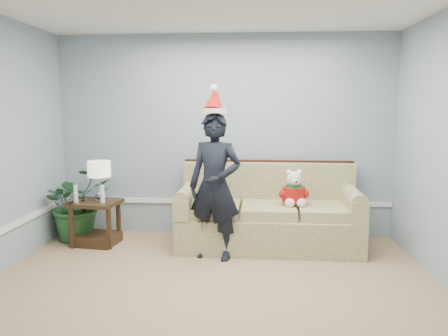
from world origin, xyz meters
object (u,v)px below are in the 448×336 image
Objects in this scene: side_table at (96,227)px; houseplant at (77,203)px; table_lamp at (99,171)px; man at (215,186)px; sofa at (268,217)px; teddy_bear at (294,192)px.

side_table is 0.46m from houseplant.
table_lamp is 1.54m from man.
man is at bearing -14.30° from table_lamp.
table_lamp is at bearing -175.84° from sofa.
side_table is at bearing -176.09° from sofa.
sofa reaches higher than teddy_bear.
sofa is 2.20m from side_table.
man is (1.56, -0.39, 0.62)m from side_table.
houseplant is at bearing 177.56° from man.
table_lamp reaches higher than houseplant.
sofa is 2.20m from table_lamp.
teddy_bear is (0.30, -0.11, 0.34)m from sofa.
teddy_bear is at bearing 38.00° from man.
side_table is 0.38× the size of man.
teddy_bear is (2.49, 0.01, 0.49)m from side_table.
table_lamp is at bearing -27.53° from houseplant.
man is (1.88, -0.58, 0.36)m from houseplant.
houseplant reaches higher than side_table.
teddy_bear is at bearing -19.90° from sofa.
teddy_bear reaches higher than side_table.
sofa is at bearing 151.61° from teddy_bear.
teddy_bear is (2.81, -0.18, 0.23)m from houseplant.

